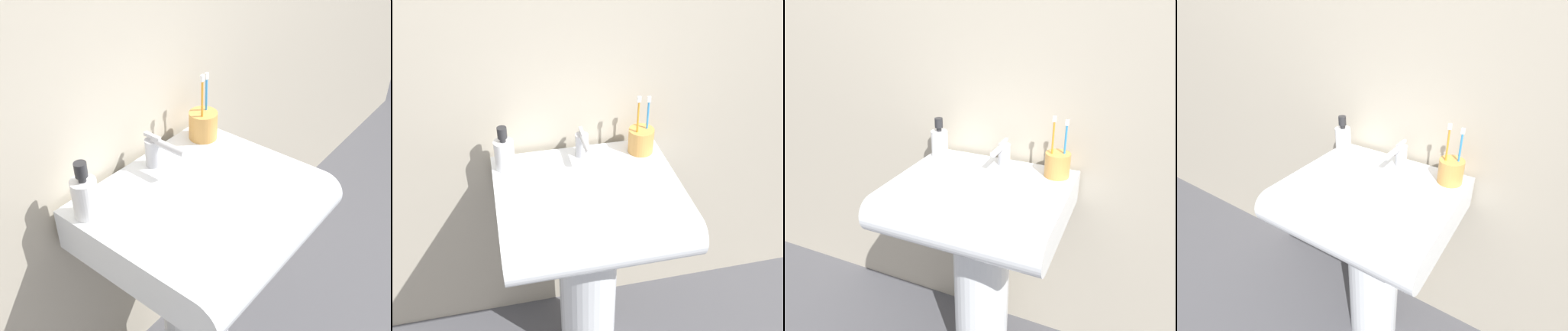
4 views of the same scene
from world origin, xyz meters
TOP-DOWN VIEW (x-y plane):
  - ground_plane at (0.00, 0.00)m, footprint 6.00×6.00m
  - wall_back at (0.00, 0.28)m, footprint 5.00×0.05m
  - sink_pedestal at (0.00, 0.00)m, footprint 0.22×0.22m
  - sink_basin at (0.00, -0.05)m, footprint 0.60×0.53m
  - faucet at (0.02, 0.16)m, footprint 0.05×0.15m
  - toothbrush_cup at (0.23, 0.16)m, footprint 0.09×0.09m
  - soap_bottle at (-0.25, 0.15)m, footprint 0.07×0.07m

SIDE VIEW (x-z plane):
  - ground_plane at x=0.00m, z-range 0.00..0.00m
  - sink_pedestal at x=0.00m, z-range 0.00..0.70m
  - sink_basin at x=0.00m, z-range 0.70..0.82m
  - toothbrush_cup at x=0.23m, z-range 0.76..0.98m
  - faucet at x=0.02m, z-range 0.82..0.92m
  - soap_bottle at x=-0.25m, z-range 0.80..0.96m
  - wall_back at x=0.00m, z-range 0.00..2.40m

